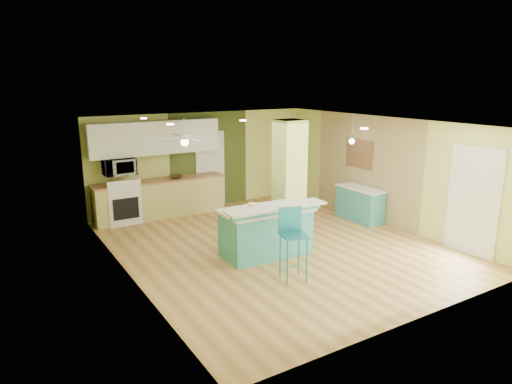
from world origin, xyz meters
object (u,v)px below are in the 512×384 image
at_px(side_counter, 360,204).
at_px(canister, 252,207).
at_px(peninsula, 266,231).
at_px(fruit_bowl, 176,177).
at_px(bar_stool, 292,232).

height_order(side_counter, canister, canister).
bearing_deg(peninsula, side_counter, 15.21).
xyz_separation_m(fruit_bowl, canister, (0.15, -3.40, 0.02)).
height_order(bar_stool, side_counter, bar_stool).
height_order(peninsula, fruit_bowl, peninsula).
bearing_deg(peninsula, fruit_bowl, 99.87).
distance_m(side_counter, canister, 3.58).
bearing_deg(canister, peninsula, -3.38).
bearing_deg(side_counter, canister, -168.38).
bearing_deg(canister, bar_stool, -84.45).
xyz_separation_m(bar_stool, fruit_bowl, (-0.26, 4.53, 0.15)).
distance_m(bar_stool, side_counter, 3.85).
relative_size(bar_stool, fruit_bowl, 3.82).
bearing_deg(fruit_bowl, bar_stool, -86.71).
bearing_deg(canister, fruit_bowl, 92.53).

